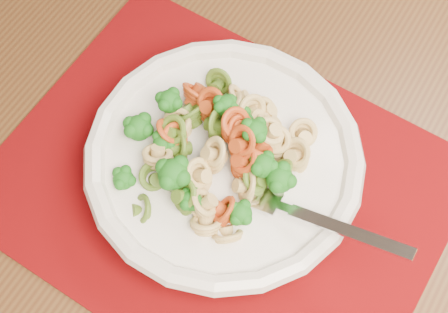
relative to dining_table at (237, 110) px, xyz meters
The scene contains 5 objects.
dining_table is the anchor object (origin of this frame).
placemat 0.18m from the dining_table, 57.89° to the right, with size 0.42×0.33×0.00m, color #600404.
pasta_bowl 0.19m from the dining_table, 57.05° to the right, with size 0.26×0.26×0.05m.
pasta_broccoli_heap 0.21m from the dining_table, 57.05° to the right, with size 0.22×0.22×0.06m, color tan, non-canonical shape.
fork 0.24m from the dining_table, 43.71° to the right, with size 0.19×0.02×0.01m, color silver, non-canonical shape.
Camera 1 is at (-0.32, -0.29, 1.33)m, focal length 50.00 mm.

